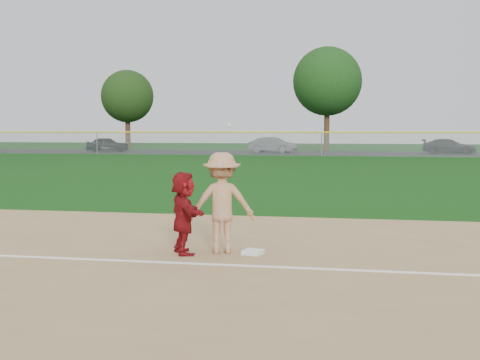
% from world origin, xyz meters
% --- Properties ---
extents(ground, '(160.00, 160.00, 0.00)m').
position_xyz_m(ground, '(0.00, 0.00, 0.00)').
color(ground, '#0D3D0B').
rests_on(ground, ground).
extents(foul_line, '(60.00, 0.10, 0.01)m').
position_xyz_m(foul_line, '(0.00, -0.80, 0.03)').
color(foul_line, white).
rests_on(foul_line, infield_dirt).
extents(parking_asphalt, '(120.00, 10.00, 0.01)m').
position_xyz_m(parking_asphalt, '(0.00, 46.00, 0.01)').
color(parking_asphalt, black).
rests_on(parking_asphalt, ground).
extents(first_base, '(0.42, 0.42, 0.08)m').
position_xyz_m(first_base, '(0.48, 0.19, 0.06)').
color(first_base, white).
rests_on(first_base, infield_dirt).
extents(base_runner, '(1.09, 1.49, 1.56)m').
position_xyz_m(base_runner, '(-0.81, -0.01, 0.80)').
color(base_runner, maroon).
rests_on(base_runner, infield_dirt).
extents(car_left, '(4.52, 3.04, 1.43)m').
position_xyz_m(car_left, '(-21.38, 45.73, 0.73)').
color(car_left, black).
rests_on(car_left, parking_asphalt).
extents(car_mid, '(4.72, 2.73, 1.47)m').
position_xyz_m(car_mid, '(-4.88, 46.26, 0.75)').
color(car_mid, slate).
rests_on(car_mid, parking_asphalt).
extents(car_right, '(4.79, 2.19, 1.36)m').
position_xyz_m(car_right, '(11.18, 46.16, 0.69)').
color(car_right, black).
rests_on(car_right, parking_asphalt).
extents(first_base_play, '(1.37, 0.99, 2.45)m').
position_xyz_m(first_base_play, '(-0.12, 0.21, 0.98)').
color(first_base_play, '#9E9EA1').
rests_on(first_base_play, infield_dirt).
extents(outfield_fence, '(110.00, 0.12, 110.00)m').
position_xyz_m(outfield_fence, '(0.00, 40.00, 1.96)').
color(outfield_fence, '#999EA0').
rests_on(outfield_fence, ground).
extents(tree_1, '(5.80, 5.80, 8.75)m').
position_xyz_m(tree_1, '(-22.00, 53.00, 5.83)').
color(tree_1, '#3D2416').
rests_on(tree_1, ground).
extents(tree_2, '(7.00, 7.00, 10.58)m').
position_xyz_m(tree_2, '(0.00, 51.50, 7.06)').
color(tree_2, '#3B2815').
rests_on(tree_2, ground).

